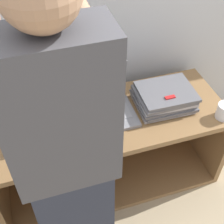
% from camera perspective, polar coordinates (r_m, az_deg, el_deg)
% --- Properties ---
extents(ground_plane, '(12.00, 12.00, 0.00)m').
position_cam_1_polar(ground_plane, '(2.16, 1.63, -17.44)').
color(ground_plane, tan).
extents(cart, '(1.44, 0.55, 0.60)m').
position_cam_1_polar(cart, '(2.09, -1.23, -5.58)').
color(cart, olive).
rests_on(cart, ground_plane).
extents(laptop_open, '(0.32, 0.34, 0.28)m').
position_cam_1_polar(laptop_open, '(1.83, -1.32, 1.47)').
color(laptop_open, gray).
rests_on(laptop_open, cart).
extents(laptop_stack_left, '(0.34, 0.29, 0.10)m').
position_cam_1_polar(laptop_stack_left, '(1.76, -11.71, -2.23)').
color(laptop_stack_left, slate).
rests_on(laptop_stack_left, cart).
extents(laptop_stack_right, '(0.34, 0.29, 0.11)m').
position_cam_1_polar(laptop_stack_right, '(1.89, 9.49, 2.62)').
color(laptop_stack_right, '#B7B7BC').
rests_on(laptop_stack_right, cart).
extents(person, '(0.40, 0.53, 1.69)m').
position_cam_1_polar(person, '(1.31, -8.11, -9.50)').
color(person, '#2D3342').
rests_on(person, ground_plane).
extents(inventory_tag, '(0.06, 0.02, 0.01)m').
position_cam_1_polar(inventory_tag, '(1.81, 10.58, 2.68)').
color(inventory_tag, red).
rests_on(inventory_tag, laptop_stack_right).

